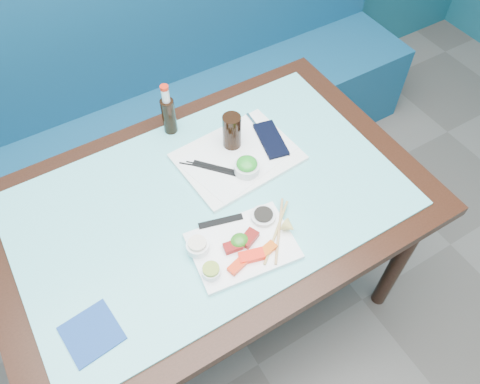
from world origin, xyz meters
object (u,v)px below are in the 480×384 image
cola_bottle_body (169,116)px  blue_napkin (92,333)px  booth_bench (129,126)px  dining_table (210,216)px  seaweed_bowl (247,168)px  cola_glass (232,131)px  serving_tray (238,157)px  sashimi_plate (243,246)px

cola_bottle_body → blue_napkin: cola_bottle_body is taller
booth_bench → dining_table: booth_bench is taller
seaweed_bowl → cola_bottle_body: cola_bottle_body is taller
booth_bench → cola_glass: (0.18, -0.68, 0.46)m
booth_bench → seaweed_bowl: booth_bench is taller
seaweed_bowl → cola_glass: (0.02, 0.13, 0.05)m
serving_tray → dining_table: bearing=-152.9°
dining_table → sashimi_plate: bearing=-89.5°
cola_glass → cola_bottle_body: (-0.15, 0.19, -0.01)m
booth_bench → cola_glass: bearing=-75.2°
dining_table → seaweed_bowl: (0.16, 0.03, 0.12)m
booth_bench → dining_table: 0.89m
booth_bench → blue_napkin: (-0.48, -1.06, 0.39)m
cola_glass → cola_bottle_body: cola_glass is taller
serving_tray → blue_napkin: (-0.65, -0.33, -0.00)m
cola_glass → seaweed_bowl: bearing=-98.7°
booth_bench → dining_table: (0.00, -0.84, 0.29)m
serving_tray → seaweed_bowl: seaweed_bowl is taller
cola_bottle_body → booth_bench: bearing=93.9°
seaweed_bowl → blue_napkin: seaweed_bowl is taller
booth_bench → cola_bottle_body: size_ratio=21.70×
dining_table → cola_bottle_body: bearing=84.4°
dining_table → seaweed_bowl: size_ratio=16.38×
sashimi_plate → cola_bottle_body: cola_bottle_body is taller
dining_table → blue_napkin: blue_napkin is taller
cola_glass → serving_tray: bearing=-100.3°
booth_bench → cola_bottle_body: (0.03, -0.49, 0.45)m
dining_table → cola_glass: (0.18, 0.16, 0.17)m
seaweed_bowl → cola_bottle_body: bearing=111.7°
seaweed_bowl → cola_glass: bearing=81.3°
serving_tray → blue_napkin: size_ratio=2.81×
dining_table → cola_glass: bearing=41.5°
booth_bench → serving_tray: (0.17, -0.74, 0.39)m
sashimi_plate → seaweed_bowl: 0.28m
sashimi_plate → blue_napkin: (-0.48, -0.02, -0.00)m
seaweed_bowl → dining_table: bearing=-169.7°
dining_table → serving_tray: (0.17, 0.10, 0.10)m
dining_table → serving_tray: serving_tray is taller
dining_table → serving_tray: 0.22m
seaweed_bowl → cola_glass: 0.14m
sashimi_plate → seaweed_bowl: bearing=63.4°
booth_bench → serving_tray: bearing=-77.0°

